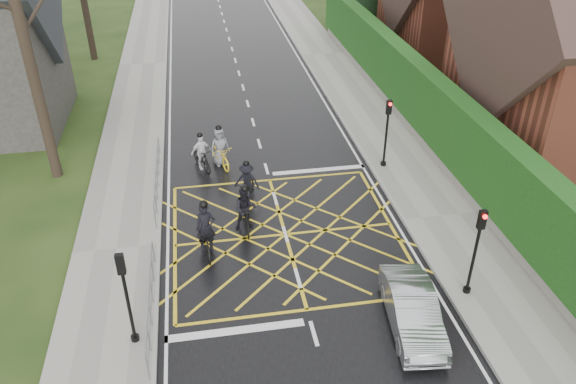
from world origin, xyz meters
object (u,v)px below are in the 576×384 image
object	(u,v)px
cyclist_rear	(206,235)
cyclist_back	(246,213)
cyclist_front	(202,156)
cyclist_mid	(247,186)
cyclist_lead	(220,152)
car	(412,310)

from	to	relation	value
cyclist_rear	cyclist_back	xyz separation A→B (m)	(1.49, 1.09, 0.04)
cyclist_back	cyclist_front	xyz separation A→B (m)	(-1.42, 4.91, -0.07)
cyclist_back	cyclist_mid	world-z (taller)	cyclist_back
cyclist_lead	cyclist_front	bearing A→B (deg)	177.15
cyclist_back	cyclist_front	distance (m)	5.11
cyclist_rear	cyclist_front	world-z (taller)	cyclist_rear
cyclist_rear	cyclist_front	xyz separation A→B (m)	(0.08, 6.00, -0.03)
cyclist_back	cyclist_lead	bearing A→B (deg)	96.97
cyclist_back	cyclist_rear	bearing A→B (deg)	-143.51
car	cyclist_front	bearing A→B (deg)	124.51
cyclist_mid	car	bearing A→B (deg)	-41.55
cyclist_rear	cyclist_mid	size ratio (longest dim) A/B	1.14
car	cyclist_mid	bearing A→B (deg)	123.53
cyclist_mid	cyclist_rear	bearing A→B (deg)	-97.83
cyclist_rear	cyclist_front	distance (m)	6.00
cyclist_back	car	distance (m)	7.17
cyclist_mid	cyclist_front	bearing A→B (deg)	142.03
cyclist_front	car	xyz separation A→B (m)	(5.67, -10.68, -0.03)
cyclist_back	cyclist_mid	distance (m)	2.08
cyclist_lead	car	xyz separation A→B (m)	(4.84, -10.89, -0.05)
cyclist_rear	cyclist_front	size ratio (longest dim) A/B	1.20
cyclist_rear	car	distance (m)	7.41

